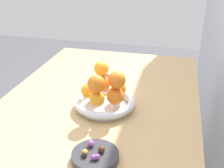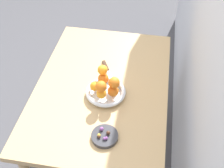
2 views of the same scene
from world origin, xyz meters
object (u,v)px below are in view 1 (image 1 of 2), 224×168
at_px(dining_table, 101,116).
at_px(candy_ball_4, 101,149).
at_px(orange_2, 119,88).
at_px(candy_ball_2, 97,157).
at_px(candy_ball_1, 85,152).
at_px(candy_ball_3, 91,144).
at_px(knife, 111,85).
at_px(orange_5, 96,84).
at_px(candy_dish, 95,156).
at_px(candy_ball_0, 84,154).
at_px(orange_4, 88,91).
at_px(orange_1, 115,96).
at_px(fruit_bowl, 105,103).
at_px(orange_0, 97,98).
at_px(orange_7, 117,80).
at_px(orange_3, 102,84).
at_px(orange_6, 101,69).
at_px(candy_ball_5, 94,157).

distance_m(dining_table, candy_ball_4, 0.38).
distance_m(orange_2, candy_ball_2, 0.34).
relative_size(candy_ball_1, candy_ball_3, 0.85).
bearing_deg(knife, orange_5, 1.71).
xyz_separation_m(candy_dish, orange_2, (-0.32, -0.00, 0.06)).
bearing_deg(candy_ball_0, orange_4, -164.24).
relative_size(dining_table, candy_ball_0, 72.20).
distance_m(dining_table, orange_2, 0.18).
xyz_separation_m(candy_ball_1, candy_ball_4, (-0.02, 0.04, 0.00)).
height_order(orange_1, knife, orange_1).
bearing_deg(candy_ball_4, candy_ball_1, -63.62).
height_order(fruit_bowl, orange_0, orange_0).
bearing_deg(candy_ball_3, candy_ball_1, -7.43).
relative_size(orange_1, candy_ball_0, 3.98).
bearing_deg(candy_ball_4, dining_table, -164.07).
relative_size(orange_1, orange_4, 1.12).
relative_size(orange_5, candy_ball_0, 4.01).
xyz_separation_m(fruit_bowl, candy_ball_2, (0.30, 0.06, 0.01)).
distance_m(fruit_bowl, candy_ball_0, 0.30).
xyz_separation_m(candy_dish, knife, (-0.46, -0.07, -0.01)).
height_order(orange_1, candy_ball_2, orange_1).
bearing_deg(knife, fruit_bowl, 5.97).
xyz_separation_m(orange_1, orange_7, (-0.00, 0.00, 0.06)).
relative_size(orange_1, orange_2, 1.10).
bearing_deg(knife, orange_2, 23.49).
distance_m(orange_3, candy_ball_2, 0.37).
xyz_separation_m(fruit_bowl, orange_6, (-0.06, -0.03, 0.11)).
bearing_deg(candy_ball_1, orange_7, 173.92).
distance_m(candy_ball_2, candy_ball_4, 0.03).
xyz_separation_m(orange_0, orange_7, (-0.03, 0.06, 0.06)).
bearing_deg(candy_ball_0, candy_dish, 129.01).
relative_size(orange_6, candy_ball_4, 2.83).
distance_m(orange_3, candy_ball_1, 0.35).
bearing_deg(candy_ball_4, candy_ball_3, -115.67).
bearing_deg(knife, candy_ball_1, 5.02).
bearing_deg(orange_1, candy_ball_3, -4.88).
bearing_deg(fruit_bowl, candy_dish, 9.70).
relative_size(fruit_bowl, candy_ball_0, 14.67).
distance_m(dining_table, orange_3, 0.16).
bearing_deg(orange_6, dining_table, -149.39).
height_order(fruit_bowl, knife, fruit_bowl).
bearing_deg(dining_table, candy_ball_2, 14.16).
xyz_separation_m(orange_3, candy_ball_2, (0.36, 0.08, -0.04)).
height_order(orange_2, orange_7, orange_7).
height_order(orange_6, candy_ball_3, orange_6).
distance_m(candy_dish, candy_ball_0, 0.04).
bearing_deg(candy_ball_0, orange_3, -172.35).
xyz_separation_m(orange_2, candy_ball_5, (0.34, 0.01, -0.04)).
bearing_deg(orange_1, dining_table, -141.93).
bearing_deg(orange_1, orange_4, -102.40).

